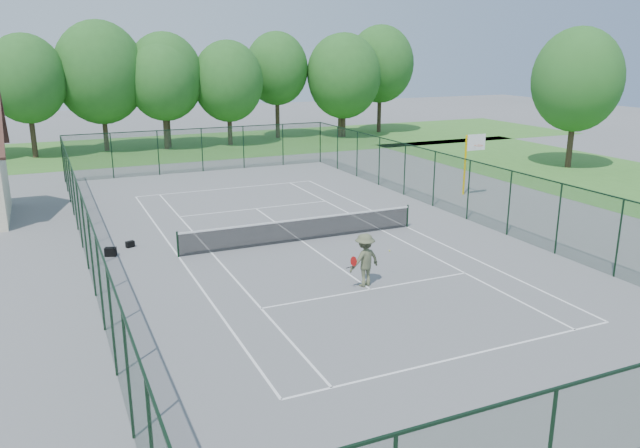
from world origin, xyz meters
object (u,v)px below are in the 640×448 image
at_px(basketball_goal, 471,152).
at_px(tennis_player, 365,260).
at_px(tennis_net, 302,229).
at_px(sports_bag_a, 111,252).

relative_size(basketball_goal, tennis_player, 1.68).
height_order(tennis_net, basketball_goal, basketball_goal).
xyz_separation_m(basketball_goal, sports_bag_a, (-20.26, -2.83, -2.39)).
bearing_deg(tennis_net, basketball_goal, 18.64).
height_order(sports_bag_a, tennis_player, tennis_player).
bearing_deg(basketball_goal, sports_bag_a, -172.05).
bearing_deg(tennis_player, basketball_goal, 39.44).
height_order(basketball_goal, tennis_player, basketball_goal).
bearing_deg(tennis_player, sports_bag_a, 137.86).
bearing_deg(sports_bag_a, tennis_net, 10.75).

